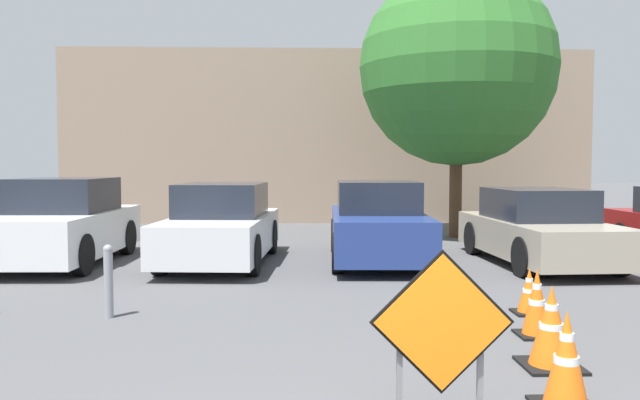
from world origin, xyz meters
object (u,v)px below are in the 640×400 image
parked_car_third (222,226)px  parked_car_fourth (377,224)px  road_closed_sign (442,338)px  parked_car_fifth (538,229)px  parked_car_second (63,224)px  traffic_cone_fourth (529,292)px  traffic_cone_second (551,327)px  bollard_nearest (108,279)px  traffic_cone_nearest (566,361)px  traffic_cone_third (537,303)px

parked_car_third → parked_car_fourth: size_ratio=1.00×
road_closed_sign → parked_car_fourth: size_ratio=0.30×
parked_car_third → parked_car_fifth: parked_car_third is taller
road_closed_sign → parked_car_third: 8.02m
parked_car_second → parked_car_fifth: (8.98, -0.31, -0.09)m
traffic_cone_fourth → parked_car_fourth: parked_car_fourth is taller
parked_car_third → parked_car_fifth: size_ratio=1.00×
traffic_cone_second → bollard_nearest: bollard_nearest is taller
traffic_cone_nearest → parked_car_second: size_ratio=0.19×
traffic_cone_fourth → parked_car_fifth: (1.61, 3.89, 0.38)m
road_closed_sign → bollard_nearest: (-3.33, 3.40, -0.20)m
parked_car_third → parked_car_fourth: parked_car_fourth is taller
parked_car_fifth → bollard_nearest: 7.89m
traffic_cone_nearest → traffic_cone_third: 2.09m
road_closed_sign → traffic_cone_second: road_closed_sign is taller
traffic_cone_second → traffic_cone_third: 1.07m
traffic_cone_second → parked_car_second: size_ratio=0.19×
bollard_nearest → parked_car_second: bearing=116.8°
traffic_cone_fourth → bollard_nearest: 5.24m
traffic_cone_nearest → bollard_nearest: bearing=145.6°
road_closed_sign → parked_car_second: size_ratio=0.31×
traffic_cone_nearest → traffic_cone_third: size_ratio=1.03×
parked_car_fifth → bollard_nearest: (-6.84, -3.92, -0.18)m
traffic_cone_second → parked_car_third: 7.32m
road_closed_sign → traffic_cone_fourth: bearing=61.0°
traffic_cone_third → bollard_nearest: bearing=168.8°
traffic_cone_nearest → parked_car_third: parked_car_third is taller
bollard_nearest → traffic_cone_fourth: bearing=0.4°
parked_car_second → parked_car_fifth: parked_car_second is taller
traffic_cone_second → traffic_cone_third: (0.26, 1.04, -0.01)m
road_closed_sign → traffic_cone_fourth: size_ratio=2.23×
traffic_cone_third → parked_car_third: bearing=128.1°
parked_car_second → parked_car_fifth: size_ratio=0.95×
parked_car_second → parked_car_third: 2.99m
traffic_cone_third → parked_car_second: (-7.07, 5.21, 0.38)m
parked_car_fifth → bollard_nearest: bearing=27.5°
traffic_cone_nearest → parked_car_fifth: parked_car_fifth is taller
traffic_cone_nearest → parked_car_fourth: bearing=94.2°
traffic_cone_second → parked_car_fifth: parked_car_fifth is taller
parked_car_third → traffic_cone_fourth: bearing=140.2°
traffic_cone_fourth → parked_car_second: bearing=150.3°
parked_car_second → parked_car_third: size_ratio=0.94×
parked_car_fourth → parked_car_fifth: size_ratio=1.00×
traffic_cone_second → parked_car_third: bearing=121.5°
traffic_cone_third → parked_car_third: (-4.08, 5.21, 0.33)m
parked_car_third → bollard_nearest: 4.32m
traffic_cone_nearest → traffic_cone_second: bearing=73.9°
parked_car_second → traffic_cone_fourth: bearing=151.6°
traffic_cone_third → parked_car_second: parked_car_second is taller
traffic_cone_fourth → traffic_cone_third: bearing=-106.2°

